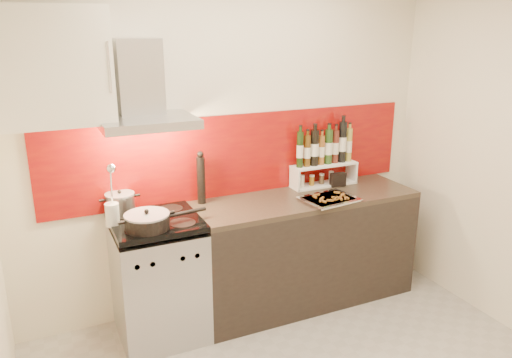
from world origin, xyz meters
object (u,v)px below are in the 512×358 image
stock_pot (120,204)px  baking_tray (329,199)px  range_stove (159,280)px  pepper_mill (201,178)px  counter (304,248)px  saute_pan (148,221)px

stock_pot → baking_tray: stock_pot is taller
range_stove → baking_tray: baking_tray is taller
pepper_mill → baking_tray: 0.99m
range_stove → counter: range_stove is taller
baking_tray → pepper_mill: bearing=158.1°
range_stove → pepper_mill: 0.80m
counter → pepper_mill: size_ratio=4.44×
pepper_mill → range_stove: bearing=-153.6°
stock_pot → saute_pan: stock_pot is taller
counter → baking_tray: size_ratio=4.07×
stock_pot → saute_pan: 0.37m
range_stove → baking_tray: (1.31, -0.16, 0.47)m
stock_pot → pepper_mill: 0.61m
counter → stock_pot: bearing=172.0°
range_stove → baking_tray: bearing=-7.1°
counter → saute_pan: 1.39m
pepper_mill → baking_tray: bearing=-21.9°
stock_pot → saute_pan: (0.12, -0.35, -0.02)m
saute_pan → pepper_mill: 0.61m
stock_pot → saute_pan: bearing=-71.5°
range_stove → baking_tray: size_ratio=2.06×
range_stove → counter: size_ratio=0.51×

